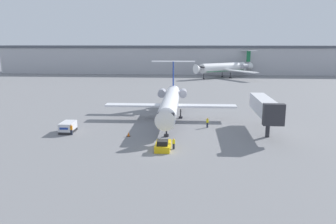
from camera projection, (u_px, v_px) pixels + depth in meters
ground_plane at (163, 151)px, 46.91m from camera, size 600.00×600.00×0.00m
terminal_building at (184, 59)px, 162.50m from camera, size 180.00×16.80×13.61m
airplane_main at (170, 102)px, 65.78m from camera, size 26.42×31.16×10.92m
pushback_tug at (163, 146)px, 47.70m from camera, size 2.20×4.16×1.64m
luggage_cart at (68, 127)px, 56.73m from camera, size 2.08×3.69×1.81m
worker_near_tug at (174, 143)px, 47.81m from camera, size 0.40×0.24×1.68m
worker_by_wing at (207, 122)px, 59.86m from camera, size 0.40×0.26×1.86m
worker_on_apron at (71, 129)px, 55.10m from camera, size 0.40×0.26×1.83m
traffic_cone_left at (128, 134)px, 54.34m from camera, size 0.60×0.60×0.77m
airplane_parked_far_left at (225, 68)px, 142.69m from camera, size 28.66×31.45×11.53m
jet_bridge at (265, 107)px, 56.08m from camera, size 3.20×14.33×6.19m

